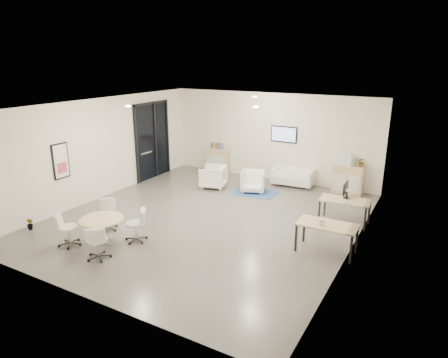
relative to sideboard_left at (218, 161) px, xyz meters
name	(u,v)px	position (x,y,z in m)	size (l,w,h in m)	color
room_shell	(207,164)	(2.14, -4.25, 1.12)	(9.60, 10.60, 4.80)	#57544F
glass_door	(153,138)	(-1.82, -1.74, 1.02)	(0.09, 1.90, 2.85)	black
artwork	(61,161)	(-1.84, -5.85, 1.06)	(0.05, 0.54, 1.04)	black
wall_tv	(284,134)	(2.64, 0.21, 1.27)	(0.98, 0.06, 0.58)	black
ceiling_spots	(216,103)	(1.94, -3.42, 2.70)	(3.14, 4.14, 0.03)	#FFEAC6
sideboard_left	(218,161)	(0.00, 0.00, 0.00)	(0.87, 0.45, 0.97)	tan
sideboard_right	(348,179)	(5.08, -0.01, 0.00)	(0.98, 0.47, 0.98)	tan
books	(217,146)	(-0.04, 0.00, 0.60)	(0.50, 0.14, 0.22)	red
printer	(346,160)	(4.95, -0.01, 0.65)	(0.52, 0.45, 0.34)	white
loveseat	(293,177)	(3.18, -0.12, -0.19)	(1.51, 0.84, 0.55)	white
blue_rug	(254,192)	(2.33, -1.55, -0.48)	(1.47, 0.98, 0.01)	#325999
armchair_left	(213,176)	(0.81, -1.73, -0.06)	(0.83, 0.78, 0.86)	white
armchair_right	(253,180)	(2.23, -1.46, -0.08)	(0.78, 0.73, 0.80)	white
desk_rear	(345,202)	(5.59, -2.67, 0.13)	(1.37, 0.78, 0.69)	tan
desk_front	(327,227)	(5.64, -4.63, 0.15)	(1.38, 0.70, 0.71)	tan
monitor	(346,190)	(5.55, -2.52, 0.44)	(0.20, 0.50, 0.44)	black
round_table	(102,222)	(0.71, -6.85, 0.07)	(1.06, 1.06, 0.65)	tan
meeting_chairs	(102,228)	(0.71, -6.85, -0.07)	(2.07, 2.07, 0.82)	white
plant_cabinet	(362,163)	(5.47, -0.02, 0.61)	(0.28, 0.31, 0.24)	#3F7F3F
plant_floor	(31,227)	(-1.56, -7.24, -0.41)	(0.19, 0.34, 0.15)	#3F7F3F
cup	(322,223)	(5.54, -4.76, 0.29)	(0.13, 0.10, 0.13)	white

